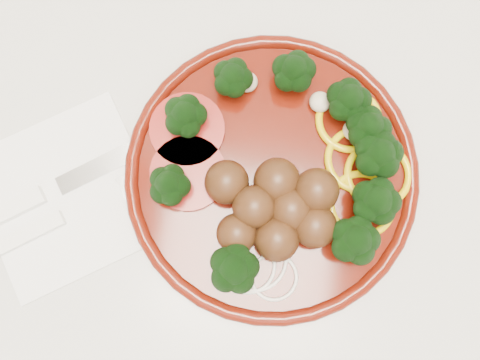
# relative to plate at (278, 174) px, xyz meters

# --- Properties ---
(counter) EXTENTS (2.40, 0.60, 0.90)m
(counter) POSITION_rel_plate_xyz_m (-0.02, -0.02, -0.47)
(counter) COLOR beige
(counter) RESTS_ON ground
(plate) EXTENTS (0.29, 0.29, 0.06)m
(plate) POSITION_rel_plate_xyz_m (0.00, 0.00, 0.00)
(plate) COLOR #4A0E05
(plate) RESTS_ON counter
(napkin) EXTENTS (0.22, 0.22, 0.00)m
(napkin) POSITION_rel_plate_xyz_m (-0.20, -0.04, -0.02)
(napkin) COLOR white
(napkin) RESTS_ON counter
(knife) EXTENTS (0.20, 0.14, 0.01)m
(knife) POSITION_rel_plate_xyz_m (-0.23, -0.05, -0.01)
(knife) COLOR silver
(knife) RESTS_ON napkin
(fork) EXTENTS (0.18, 0.13, 0.01)m
(fork) POSITION_rel_plate_xyz_m (-0.22, -0.08, -0.01)
(fork) COLOR white
(fork) RESTS_ON napkin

